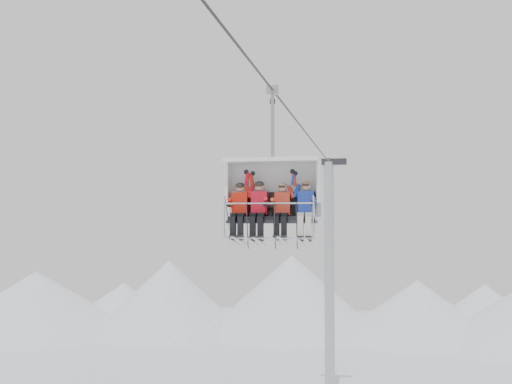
% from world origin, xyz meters
% --- Properties ---
extents(ridgeline, '(72.00, 21.00, 7.00)m').
position_xyz_m(ridgeline, '(-1.58, 42.05, 2.84)').
color(ridgeline, white).
rests_on(ridgeline, ground).
extents(lift_tower_right, '(2.00, 1.80, 13.48)m').
position_xyz_m(lift_tower_right, '(0.00, 22.00, 5.78)').
color(lift_tower_right, '#ABADB2').
rests_on(lift_tower_right, ground).
extents(haul_cable, '(0.06, 50.00, 0.06)m').
position_xyz_m(haul_cable, '(0.00, 0.00, 13.30)').
color(haul_cable, '#2D2D32').
rests_on(haul_cable, lift_tower_left).
extents(chairlift_carrier, '(2.44, 1.17, 3.98)m').
position_xyz_m(chairlift_carrier, '(0.00, 2.44, 10.69)').
color(chairlift_carrier, black).
rests_on(chairlift_carrier, haul_cable).
extents(skier_far_left, '(0.40, 1.69, 1.61)m').
position_xyz_m(skier_far_left, '(-0.84, 2.14, 10.21)').
color(skier_far_left, red).
rests_on(skier_far_left, chairlift_carrier).
extents(skier_center_left, '(0.42, 1.69, 1.66)m').
position_xyz_m(skier_center_left, '(-0.33, 2.14, 10.22)').
color(skier_center_left, red).
rests_on(skier_center_left, chairlift_carrier).
extents(skier_center_right, '(0.40, 1.69, 1.59)m').
position_xyz_m(skier_center_right, '(0.27, 2.13, 10.20)').
color(skier_center_right, red).
rests_on(skier_center_right, chairlift_carrier).
extents(skier_far_right, '(0.42, 1.69, 1.65)m').
position_xyz_m(skier_far_right, '(0.88, 2.14, 10.22)').
color(skier_far_right, '#1C329A').
rests_on(skier_far_right, chairlift_carrier).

